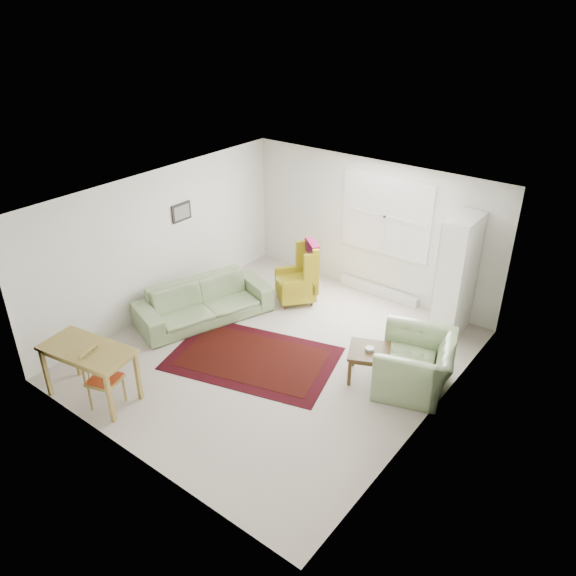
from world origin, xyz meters
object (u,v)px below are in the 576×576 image
Objects in this scene: coffee_table at (368,364)px; desk_chair at (105,378)px; sofa at (204,295)px; cabinet at (457,276)px; desk at (91,373)px; armchair at (416,359)px; stool at (285,289)px; wingback_chair at (296,273)px.

coffee_table is 3.69m from desk_chair.
sofa is at bearing -3.90° from desk_chair.
cabinet is 1.57× the size of desk.
stool is at bearing -125.34° from armchair.
armchair is 0.69m from coffee_table.
armchair is 0.59× the size of cabinet.
coffee_table is (2.22, -1.19, -0.33)m from wingback_chair.
armchair is (3.70, 0.48, -0.00)m from sofa.
cabinet is at bearing 77.69° from coffee_table.
armchair is at bearing -63.10° from sofa.
sofa is 3.73m from armchair.
desk is at bearing -153.94° from sofa.
desk reaches higher than coffee_table.
cabinet reaches higher than stool.
stool is (-0.18, -0.07, -0.35)m from wingback_chair.
desk_chair is at bearing -123.02° from cabinet.
sofa is 5.10× the size of stool.
armchair reaches higher than desk_chair.
wingback_chair is at bearing -21.48° from desk_chair.
desk is (-3.42, -2.93, -0.05)m from armchair.
coffee_table is at bearing 11.37° from wingback_chair.
coffee_table is 0.29× the size of cabinet.
desk_chair is at bearing -147.04° from sofa.
armchair is at bearing -84.53° from cabinet.
stool is at bearing 83.97° from desk.
armchair is 1.03× the size of wingback_chair.
wingback_chair is at bearing -164.87° from cabinet.
wingback_chair reaches higher than sofa.
cabinet is at bearing 55.65° from wingback_chair.
stool is 3.84m from desk_chair.
sofa is 1.70m from wingback_chair.
coffee_table is at bearing -103.27° from cabinet.
desk is at bearing -135.90° from coffee_table.
wingback_chair is at bearing 81.53° from desk.
desk_chair reaches higher than stool.
desk is (0.28, -2.45, -0.06)m from sofa.
wingback_chair reaches higher than stool.
wingback_chair is at bearing -127.55° from armchair.
armchair reaches higher than coffee_table.
coffee_table is 1.30× the size of stool.
coffee_table is 2.14m from cabinet.
wingback_chair reaches higher than desk.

